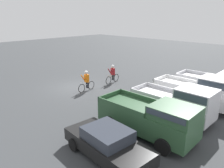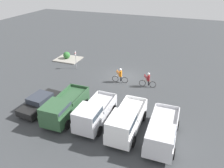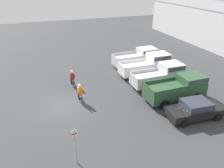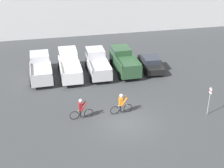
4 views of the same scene
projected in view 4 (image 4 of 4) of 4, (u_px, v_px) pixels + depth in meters
The scene contains 10 objects.
ground_plane at pixel (126, 122), 23.78m from camera, with size 80.00×80.00×0.00m, color #383A3D.
warehouse_building at pixel (79, 7), 46.37m from camera, with size 48.62×10.63×5.51m.
pickup_truck_0 at pixel (41, 67), 30.64m from camera, with size 2.30×5.27×2.06m.
pickup_truck_1 at pixel (69, 64), 31.05m from camera, with size 2.16×5.43×2.29m.
pickup_truck_2 at pixel (97, 62), 31.50m from camera, with size 2.16×5.04×2.20m.
pickup_truck_3 at pixel (124, 61), 32.03m from camera, with size 2.27×5.33×2.07m.
sedan_0 at pixel (151, 63), 32.42m from camera, with size 2.24×4.51×1.39m.
cyclist_0 at pixel (121, 103), 24.60m from camera, with size 1.85×0.49×1.76m.
cyclist_1 at pixel (81, 108), 23.93m from camera, with size 1.88×0.49×1.74m.
fire_lane_sign at pixel (210, 98), 24.17m from camera, with size 0.06×0.30×2.43m.
Camera 4 is at (-5.45, -19.22, 13.28)m, focal length 50.00 mm.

